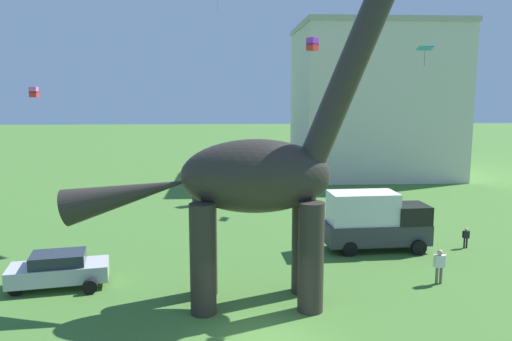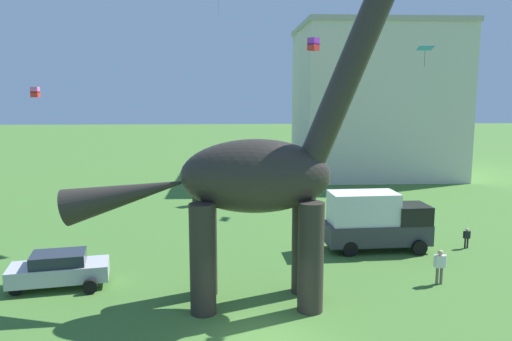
% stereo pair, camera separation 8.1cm
% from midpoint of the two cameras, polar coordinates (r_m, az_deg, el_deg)
% --- Properties ---
extents(dinosaur_sculpture, '(13.87, 2.94, 14.50)m').
position_cam_midpoint_polar(dinosaur_sculpture, '(20.17, -0.12, -0.63)').
color(dinosaur_sculpture, '#2D2823').
rests_on(dinosaur_sculpture, ground_plane).
extents(parked_sedan_left, '(4.46, 2.54, 1.55)m').
position_cam_midpoint_polar(parked_sedan_left, '(24.50, -21.03, -10.23)').
color(parked_sedan_left, '#B7B7BC').
rests_on(parked_sedan_left, ground_plane).
extents(parked_box_truck, '(5.71, 2.42, 3.20)m').
position_cam_midpoint_polar(parked_box_truck, '(28.53, 13.22, -5.44)').
color(parked_box_truck, '#38383D').
rests_on(parked_box_truck, ground_plane).
extents(person_far_spectator, '(0.43, 0.19, 1.14)m').
position_cam_midpoint_polar(person_far_spectator, '(30.58, 22.53, -6.78)').
color(person_far_spectator, black).
rests_on(person_far_spectator, ground_plane).
extents(person_photographer, '(0.59, 0.26, 1.58)m').
position_cam_midpoint_polar(person_photographer, '(24.58, 19.93, -9.73)').
color(person_photographer, '#6B6056').
rests_on(person_photographer, ground_plane).
extents(kite_mid_left, '(0.56, 0.56, 0.79)m').
position_cam_midpoint_polar(kite_mid_left, '(43.13, -23.38, 8.04)').
color(kite_mid_left, pink).
extents(kite_high_right, '(0.64, 0.48, 0.78)m').
position_cam_midpoint_polar(kite_high_right, '(21.79, 18.47, 12.80)').
color(kite_high_right, '#287AE5').
extents(kite_near_low, '(1.02, 1.02, 1.03)m').
position_cam_midpoint_polar(kite_near_low, '(42.81, 6.48, 13.84)').
color(kite_near_low, purple).
extents(background_building_block, '(15.62, 13.86, 15.26)m').
position_cam_midpoint_polar(background_building_block, '(54.91, 12.99, 7.63)').
color(background_building_block, beige).
rests_on(background_building_block, ground_plane).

